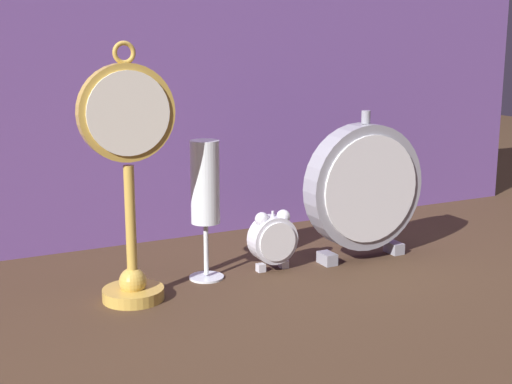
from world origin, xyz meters
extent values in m
plane|color=#422D1E|center=(0.00, 0.00, 0.00)|extent=(4.00, 4.00, 0.00)
cube|color=#6B478E|center=(0.00, 0.33, 0.38)|extent=(1.44, 0.01, 0.75)
cylinder|color=gold|center=(-0.19, 0.06, 0.01)|extent=(0.08, 0.08, 0.02)
sphere|color=gold|center=(-0.19, 0.06, 0.03)|extent=(0.04, 0.04, 0.04)
cylinder|color=gold|center=(-0.19, 0.06, 0.10)|extent=(0.01, 0.01, 0.17)
cylinder|color=gold|center=(-0.19, 0.06, 0.25)|extent=(0.13, 0.02, 0.13)
cylinder|color=silver|center=(-0.19, 0.05, 0.25)|extent=(0.11, 0.00, 0.11)
torus|color=gold|center=(-0.19, 0.06, 0.33)|extent=(0.03, 0.01, 0.03)
cube|color=silver|center=(0.01, 0.09, 0.01)|extent=(0.01, 0.01, 0.01)
cube|color=silver|center=(0.05, 0.09, 0.01)|extent=(0.01, 0.01, 0.01)
cylinder|color=silver|center=(0.03, 0.09, 0.05)|extent=(0.07, 0.03, 0.07)
cylinder|color=silver|center=(0.03, 0.07, 0.05)|extent=(0.06, 0.00, 0.06)
sphere|color=silver|center=(0.01, 0.09, 0.08)|extent=(0.02, 0.02, 0.02)
sphere|color=silver|center=(0.05, 0.09, 0.08)|extent=(0.02, 0.02, 0.02)
cylinder|color=silver|center=(0.03, 0.09, 0.09)|extent=(0.00, 0.00, 0.01)
cube|color=gray|center=(0.12, 0.08, 0.01)|extent=(0.02, 0.03, 0.02)
cube|color=gray|center=(0.25, 0.08, 0.01)|extent=(0.02, 0.03, 0.02)
cylinder|color=gray|center=(0.19, 0.08, 0.12)|extent=(0.20, 0.04, 0.20)
cylinder|color=silver|center=(0.19, 0.05, 0.12)|extent=(0.17, 0.00, 0.17)
cylinder|color=gray|center=(0.19, 0.08, 0.23)|extent=(0.01, 0.01, 0.02)
cylinder|color=silver|center=(-0.07, 0.10, 0.00)|extent=(0.05, 0.05, 0.01)
cylinder|color=silver|center=(-0.07, 0.10, 0.05)|extent=(0.01, 0.01, 0.08)
cylinder|color=white|center=(-0.07, 0.10, 0.14)|extent=(0.04, 0.04, 0.12)
cylinder|color=#DBC675|center=(-0.07, 0.10, 0.12)|extent=(0.04, 0.04, 0.08)
camera|label=1|loc=(-0.46, -0.82, 0.35)|focal=50.00mm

